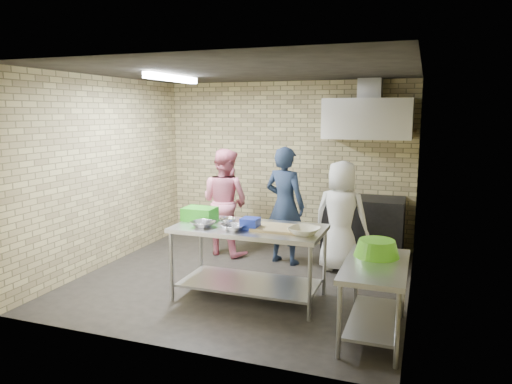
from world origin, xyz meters
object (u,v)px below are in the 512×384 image
(bottle_green, at_px, (400,124))
(woman_pink, at_px, (225,202))
(blue_tub, at_px, (250,223))
(woman_white, at_px, (341,216))
(side_counter, at_px, (374,300))
(prep_table, at_px, (249,262))
(man_navy, at_px, (285,206))
(stove, at_px, (363,226))
(green_crate, at_px, (200,214))
(bottle_red, at_px, (372,123))
(green_basin, at_px, (377,248))

(bottle_green, relative_size, woman_pink, 0.09)
(blue_tub, distance_m, woman_white, 1.68)
(woman_white, bearing_deg, woman_pink, 0.46)
(side_counter, height_order, woman_white, woman_white)
(prep_table, bearing_deg, man_navy, 89.39)
(side_counter, distance_m, woman_white, 2.03)
(stove, relative_size, bottle_green, 8.00)
(stove, bearing_deg, man_navy, -142.73)
(green_crate, bearing_deg, bottle_red, 52.51)
(green_crate, height_order, woman_pink, woman_pink)
(bottle_green, bearing_deg, green_crate, -133.14)
(prep_table, relative_size, man_navy, 1.02)
(green_basin, bearing_deg, side_counter, -85.43)
(bottle_red, height_order, woman_pink, bottle_red)
(blue_tub, bearing_deg, green_basin, -6.63)
(bottle_green, bearing_deg, green_basin, -90.42)
(blue_tub, xyz_separation_m, bottle_red, (1.06, 2.57, 1.09))
(stove, bearing_deg, bottle_green, 28.07)
(prep_table, bearing_deg, blue_tub, -63.43)
(stove, height_order, woman_pink, woman_pink)
(green_crate, relative_size, green_basin, 0.85)
(side_counter, distance_m, woman_pink, 3.28)
(bottle_green, height_order, man_navy, bottle_green)
(prep_table, bearing_deg, bottle_green, 58.67)
(side_counter, height_order, bottle_green, bottle_green)
(bottle_green, bearing_deg, bottle_red, 180.00)
(bottle_green, height_order, woman_pink, bottle_green)
(side_counter, xyz_separation_m, green_crate, (-2.21, 0.64, 0.58))
(green_basin, bearing_deg, green_crate, 169.96)
(prep_table, distance_m, woman_white, 1.64)
(bottle_red, distance_m, woman_pink, 2.58)
(prep_table, height_order, woman_pink, woman_pink)
(green_basin, distance_m, bottle_green, 2.98)
(woman_pink, bearing_deg, bottle_red, -142.29)
(blue_tub, height_order, bottle_red, bottle_red)
(blue_tub, bearing_deg, bottle_green, 60.51)
(green_crate, xyz_separation_m, bottle_green, (2.21, 2.35, 1.06))
(side_counter, bearing_deg, blue_tub, 164.02)
(bottle_red, distance_m, woman_white, 1.69)
(side_counter, bearing_deg, green_crate, 163.90)
(stove, distance_m, green_basin, 2.57)
(man_navy, bearing_deg, stove, -128.21)
(side_counter, bearing_deg, woman_pink, 140.12)
(green_basin, relative_size, man_navy, 0.27)
(bottle_green, xyz_separation_m, man_navy, (-1.49, -1.03, -1.16))
(green_crate, relative_size, woman_white, 0.25)
(stove, xyz_separation_m, blue_tub, (-1.01, -2.33, 0.49))
(bottle_green, xyz_separation_m, woman_white, (-0.66, -1.11, -1.24))
(woman_pink, bearing_deg, woman_white, -171.95)
(green_crate, height_order, bottle_red, bottle_red)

